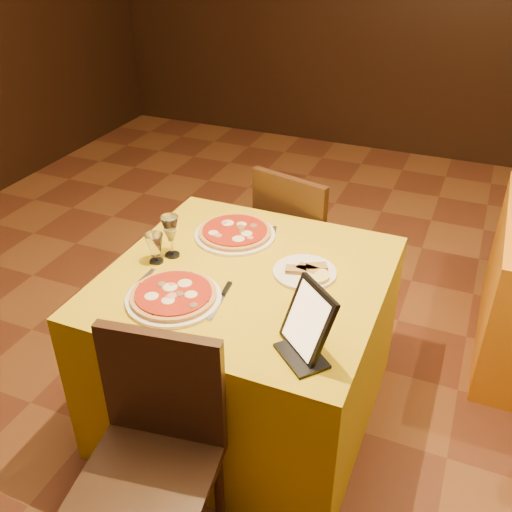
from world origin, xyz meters
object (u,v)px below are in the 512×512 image
at_px(main_table, 247,345).
at_px(pizza_far, 235,233).
at_px(pizza_near, 174,296).
at_px(wine_glass, 171,236).
at_px(tablet, 308,320).
at_px(chair_main_near, 146,480).
at_px(chair_main_far, 307,243).
at_px(water_glass, 155,248).

bearing_deg(main_table, pizza_far, 123.09).
relative_size(main_table, pizza_near, 3.03).
relative_size(main_table, wine_glass, 5.79).
relative_size(wine_glass, tablet, 0.78).
bearing_deg(tablet, main_table, 178.77).
distance_m(chair_main_near, chair_main_far, 1.63).
xyz_separation_m(chair_main_far, water_glass, (-0.39, -0.87, 0.36)).
relative_size(main_table, pizza_far, 3.02).
distance_m(wine_glass, water_glass, 0.08).
bearing_deg(pizza_near, pizza_far, 88.62).
xyz_separation_m(chair_main_near, wine_glass, (-0.35, 0.82, 0.39)).
relative_size(wine_glass, water_glass, 1.46).
bearing_deg(pizza_far, chair_main_near, -80.93).
distance_m(chair_main_far, water_glass, 1.02).
relative_size(pizza_near, water_glass, 2.80).
relative_size(chair_main_far, wine_glass, 4.79).
height_order(water_glass, tablet, tablet).
height_order(main_table, chair_main_far, chair_main_far).
bearing_deg(main_table, water_glass, -171.25).
distance_m(chair_main_far, pizza_near, 1.14).
bearing_deg(tablet, water_glass, -158.91).
bearing_deg(wine_glass, tablet, -25.81).
relative_size(water_glass, tablet, 0.53).
distance_m(chair_main_near, pizza_near, 0.65).
height_order(chair_main_far, pizza_near, chair_main_far).
bearing_deg(chair_main_far, wine_glass, 81.10).
relative_size(chair_main_far, tablet, 3.73).
xyz_separation_m(chair_main_near, tablet, (0.37, 0.48, 0.41)).
distance_m(water_glass, tablet, 0.80).
relative_size(main_table, tablet, 4.51).
bearing_deg(pizza_far, wine_glass, -125.03).
distance_m(wine_glass, tablet, 0.80).
height_order(pizza_far, water_glass, water_glass).
xyz_separation_m(pizza_far, tablet, (0.54, -0.60, 0.10)).
relative_size(chair_main_near, pizza_near, 2.50).
distance_m(main_table, water_glass, 0.59).
relative_size(chair_main_near, chair_main_far, 1.00).
bearing_deg(pizza_far, main_table, -56.91).
xyz_separation_m(chair_main_far, pizza_near, (-0.18, -1.08, 0.31)).
distance_m(main_table, chair_main_far, 0.82).
distance_m(pizza_far, wine_glass, 0.32).
bearing_deg(wine_glass, chair_main_near, -67.01).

